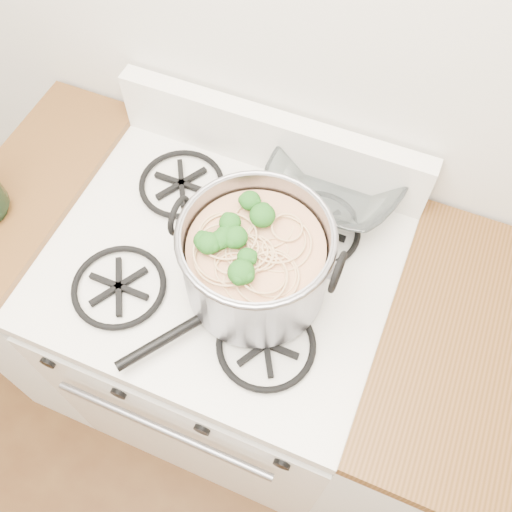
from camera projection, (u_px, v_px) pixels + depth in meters
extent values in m
cube|color=white|center=(230.00, 343.00, 1.69)|extent=(0.76, 0.65, 0.81)
cube|color=white|center=(221.00, 264.00, 1.28)|extent=(0.76, 0.65, 0.04)
cube|color=black|center=(182.00, 442.00, 1.53)|extent=(0.58, 0.02, 0.46)
cube|color=black|center=(220.00, 257.00, 1.25)|extent=(0.60, 0.56, 0.02)
cylinder|color=black|center=(50.00, 359.00, 1.27)|extent=(0.04, 0.03, 0.04)
cylinder|color=black|center=(121.00, 390.00, 1.24)|extent=(0.04, 0.03, 0.04)
cylinder|color=black|center=(204.00, 425.00, 1.20)|extent=(0.04, 0.03, 0.04)
cylinder|color=black|center=(283.00, 460.00, 1.16)|extent=(0.04, 0.03, 0.04)
cube|color=silver|center=(80.00, 280.00, 1.76)|extent=(0.25, 0.65, 0.88)
cube|color=#4F3113|center=(29.00, 190.00, 1.36)|extent=(0.25, 0.65, 0.04)
cylinder|color=gray|center=(256.00, 261.00, 1.12)|extent=(0.29, 0.29, 0.19)
torus|color=gray|center=(256.00, 236.00, 1.04)|extent=(0.30, 0.30, 0.01)
torus|color=black|center=(179.00, 216.00, 1.10)|extent=(0.01, 0.08, 0.08)
torus|color=black|center=(338.00, 272.00, 1.03)|extent=(0.01, 0.08, 0.08)
cylinder|color=tan|center=(256.00, 266.00, 1.14)|extent=(0.27, 0.27, 0.15)
sphere|color=#1B5416|center=(256.00, 241.00, 1.06)|extent=(0.04, 0.04, 0.04)
sphere|color=#1B5416|center=(256.00, 241.00, 1.06)|extent=(0.04, 0.04, 0.04)
sphere|color=#1B5416|center=(256.00, 241.00, 1.06)|extent=(0.04, 0.04, 0.04)
sphere|color=#1B5416|center=(256.00, 241.00, 1.06)|extent=(0.04, 0.04, 0.04)
sphere|color=#1B5416|center=(256.00, 241.00, 1.06)|extent=(0.04, 0.04, 0.04)
sphere|color=#1B5416|center=(256.00, 241.00, 1.06)|extent=(0.04, 0.04, 0.04)
sphere|color=#1B5416|center=(256.00, 241.00, 1.06)|extent=(0.04, 0.04, 0.04)
sphere|color=#1B5416|center=(256.00, 241.00, 1.06)|extent=(0.04, 0.04, 0.04)
sphere|color=#1B5416|center=(256.00, 241.00, 1.06)|extent=(0.04, 0.04, 0.04)
sphere|color=#1B5416|center=(256.00, 241.00, 1.06)|extent=(0.04, 0.04, 0.04)
imported|color=white|center=(338.00, 182.00, 1.32)|extent=(0.14, 0.14, 0.03)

